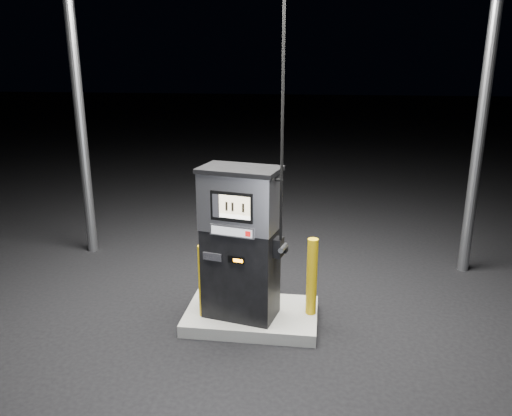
# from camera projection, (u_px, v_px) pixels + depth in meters

# --- Properties ---
(ground) EXTENTS (80.00, 80.00, 0.00)m
(ground) POSITION_uv_depth(u_px,v_px,m) (252.00, 321.00, 6.17)
(ground) COLOR black
(ground) RESTS_ON ground
(pump_island) EXTENTS (1.60, 1.00, 0.15)m
(pump_island) POSITION_uv_depth(u_px,v_px,m) (252.00, 316.00, 6.15)
(pump_island) COLOR gray
(pump_island) RESTS_ON ground
(fuel_dispenser) EXTENTS (1.04, 0.71, 3.76)m
(fuel_dispenser) POSITION_uv_depth(u_px,v_px,m) (241.00, 242.00, 5.77)
(fuel_dispenser) COLOR black
(fuel_dispenser) RESTS_ON pump_island
(bollard_left) EXTENTS (0.13, 0.13, 0.89)m
(bollard_left) POSITION_uv_depth(u_px,v_px,m) (203.00, 281.00, 5.90)
(bollard_left) COLOR #CDA10B
(bollard_left) RESTS_ON pump_island
(bollard_right) EXTENTS (0.15, 0.15, 0.96)m
(bollard_right) POSITION_uv_depth(u_px,v_px,m) (312.00, 277.00, 5.93)
(bollard_right) COLOR #CDA10B
(bollard_right) RESTS_ON pump_island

